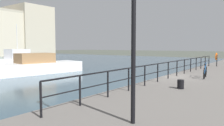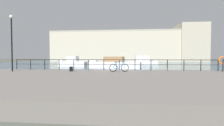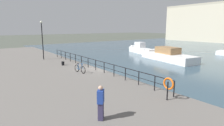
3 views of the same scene
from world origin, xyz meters
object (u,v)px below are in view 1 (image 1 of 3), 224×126
object	(u,v)px
moored_green_narrowboat	(17,58)
parked_bicycle	(205,72)
moored_harbor_tender	(36,66)
life_ring_stand	(216,57)
mooring_bollard	(181,84)

from	to	relation	value
moored_green_narrowboat	parked_bicycle	xyz separation A→B (m)	(-4.03, -29.48, 0.22)
moored_harbor_tender	life_ring_stand	bearing A→B (deg)	136.43
mooring_bollard	parked_bicycle	bearing A→B (deg)	-0.75
moored_harbor_tender	moored_green_narrowboat	bearing A→B (deg)	-104.00
moored_green_narrowboat	mooring_bollard	size ratio (longest dim) A/B	19.62
parked_bicycle	life_ring_stand	world-z (taller)	life_ring_stand
moored_green_narrowboat	parked_bicycle	size ratio (longest dim) A/B	4.90
moored_harbor_tender	mooring_bollard	bearing A→B (deg)	89.51
moored_green_narrowboat	life_ring_stand	size ratio (longest dim) A/B	6.18
moored_harbor_tender	mooring_bollard	distance (m)	15.98
mooring_bollard	life_ring_stand	xyz separation A→B (m)	(13.85, 1.08, 0.75)
mooring_bollard	life_ring_stand	distance (m)	13.91
moored_green_narrowboat	mooring_bollard	world-z (taller)	moored_green_narrowboat
parked_bicycle	life_ring_stand	distance (m)	9.47
moored_green_narrowboat	mooring_bollard	bearing A→B (deg)	-112.49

